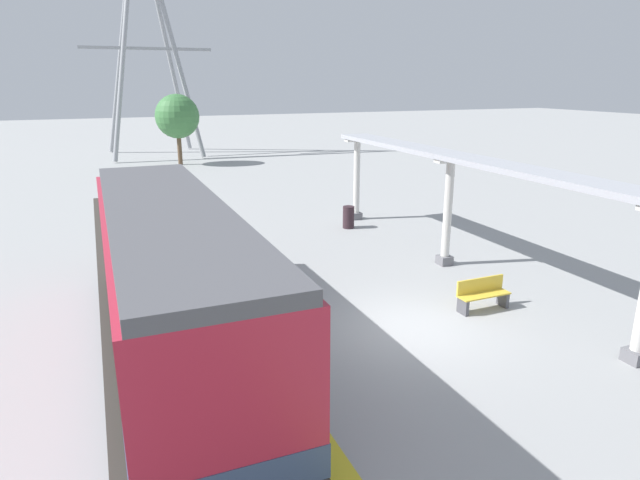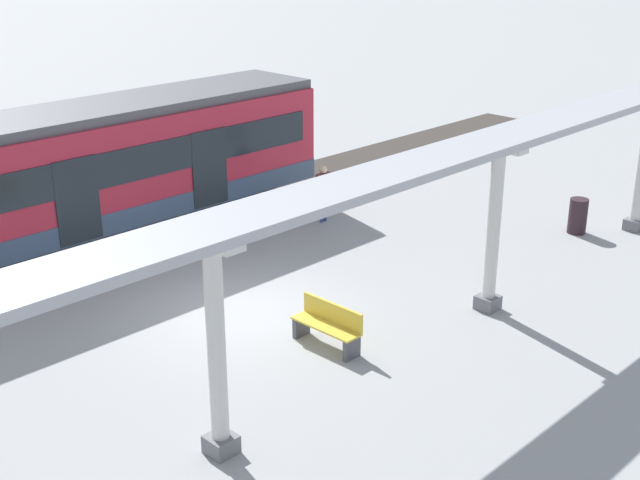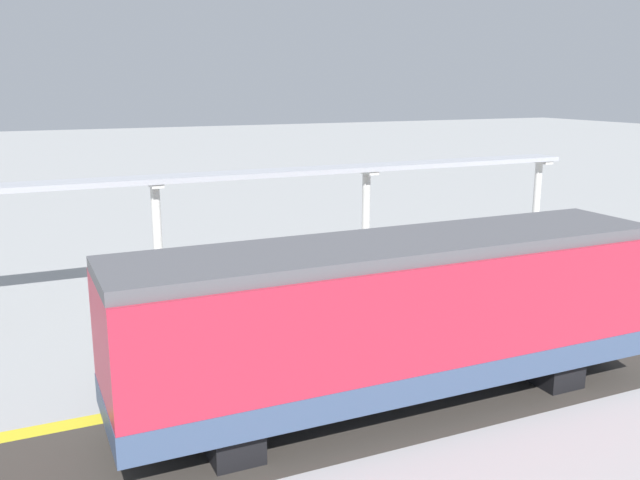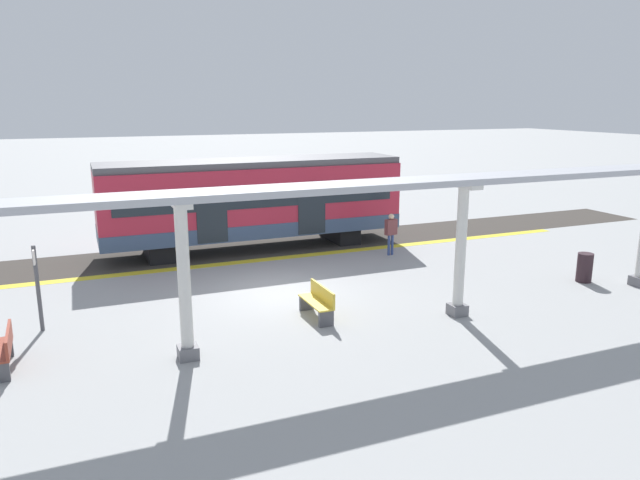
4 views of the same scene
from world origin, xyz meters
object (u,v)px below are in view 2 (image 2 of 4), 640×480
(train_near_carriage, at_px, (118,168))
(passenger_waiting_near_edge, at_px, (323,187))
(canopy_pillar_second, at_px, (216,348))
(canopy_pillar_third, at_px, (493,228))
(bench_mid_platform, at_px, (328,325))
(trash_bin, at_px, (578,216))

(train_near_carriage, relative_size, passenger_waiting_near_edge, 7.29)
(train_near_carriage, distance_m, passenger_waiting_near_edge, 5.39)
(canopy_pillar_second, relative_size, passenger_waiting_near_edge, 2.28)
(canopy_pillar_third, height_order, bench_mid_platform, canopy_pillar_third)
(train_near_carriage, height_order, bench_mid_platform, train_near_carriage)
(canopy_pillar_third, bearing_deg, trash_bin, 100.00)
(train_near_carriage, xyz_separation_m, bench_mid_platform, (8.02, -0.59, -1.38))
(canopy_pillar_second, bearing_deg, train_near_carriage, 155.32)
(bench_mid_platform, relative_size, trash_bin, 1.62)
(canopy_pillar_third, relative_size, trash_bin, 3.85)
(train_near_carriage, relative_size, canopy_pillar_third, 3.20)
(passenger_waiting_near_edge, bearing_deg, canopy_pillar_second, -53.98)
(train_near_carriage, distance_m, canopy_pillar_third, 9.74)
(bench_mid_platform, height_order, passenger_waiting_near_edge, passenger_waiting_near_edge)
(canopy_pillar_second, xyz_separation_m, canopy_pillar_third, (0.00, 7.21, 0.00))
(bench_mid_platform, bearing_deg, canopy_pillar_third, 70.35)
(trash_bin, bearing_deg, bench_mid_platform, -91.80)
(bench_mid_platform, distance_m, trash_bin, 9.07)
(train_near_carriage, bearing_deg, canopy_pillar_third, 17.56)
(train_near_carriage, height_order, canopy_pillar_third, canopy_pillar_third)
(canopy_pillar_third, distance_m, trash_bin, 5.78)
(train_near_carriage, height_order, canopy_pillar_second, canopy_pillar_second)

